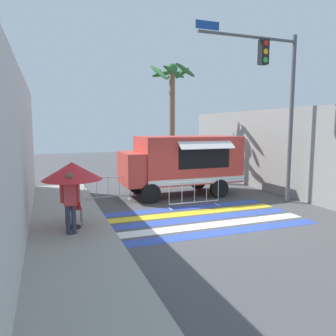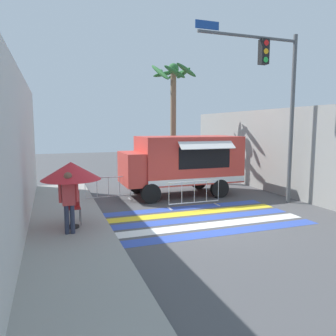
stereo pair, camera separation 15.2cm
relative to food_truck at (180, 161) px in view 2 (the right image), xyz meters
name	(u,v)px [view 2 (the right image)]	position (x,y,z in m)	size (l,w,h in m)	color
ground_plane	(208,221)	(-0.63, -4.09, -1.55)	(60.00, 60.00, 0.00)	#4C4C4F
sidewalk_left	(31,238)	(-6.02, -4.09, -1.49)	(4.40, 16.00, 0.13)	#99968E
building_left_facade	(17,155)	(-6.25, -4.09, 0.78)	(0.25, 16.00, 4.66)	silver
concrete_wall_right	(278,151)	(4.39, -1.09, 0.39)	(0.20, 16.00, 3.89)	gray
crosswalk_painted	(204,218)	(-0.63, -3.77, -1.55)	(6.40, 3.60, 0.01)	#334FB2
food_truck	(180,161)	(0.00, 0.00, 0.00)	(5.21, 2.77, 2.65)	#D13D33
traffic_signal_pole	(276,88)	(2.84, -2.82, 2.98)	(4.32, 0.29, 6.70)	#515456
patio_umbrella	(71,171)	(-4.88, -3.75, 0.25)	(1.70, 1.70, 1.95)	black
folding_chair	(72,204)	(-4.86, -3.29, -0.83)	(0.47, 0.47, 0.99)	#4C4C51
vendor_person	(69,199)	(-5.00, -4.28, -0.44)	(0.53, 0.23, 1.73)	#2D3347
barricade_front	(194,194)	(-0.29, -2.23, -1.05)	(2.10, 0.44, 1.02)	#B7BABF
barricade_side	(109,189)	(-3.21, -0.07, -1.05)	(1.91, 0.44, 1.02)	#B7BABF
palm_tree	(173,95)	(1.09, 3.78, 3.24)	(2.51, 2.45, 6.51)	#7A664C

